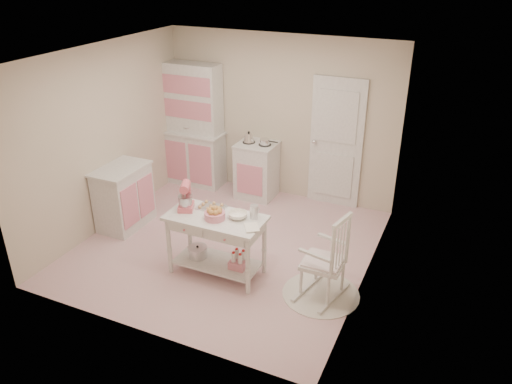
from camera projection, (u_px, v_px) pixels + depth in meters
room_shell at (224, 133)px, 6.19m from camera, size 3.84×3.84×2.62m
door at (336, 143)px, 7.65m from camera, size 0.82×0.05×2.04m
hutch at (193, 126)px, 8.36m from camera, size 1.06×0.50×2.08m
stove at (257, 170)px, 8.13m from camera, size 0.62×0.57×0.92m
base_cabinet at (124, 197)px, 7.24m from camera, size 0.54×0.84×0.92m
lace_rug at (321, 294)px, 5.93m from camera, size 0.92×0.92×0.01m
rocking_chair at (323, 255)px, 5.69m from camera, size 0.63×0.81×1.10m
work_table at (217, 245)px, 6.17m from camera, size 1.20×0.60×0.80m
stand_mixer at (186, 197)px, 6.10m from camera, size 0.29×0.34×0.34m
cookie_tray at (212, 207)px, 6.20m from camera, size 0.34×0.24×0.02m
bread_basket at (215, 215)px, 5.93m from camera, size 0.25×0.25×0.09m
mixing_bowl at (238, 215)px, 5.95m from camera, size 0.23×0.23×0.07m
metal_pitcher at (254, 212)px, 5.93m from camera, size 0.10×0.10×0.17m
recipe_book at (245, 228)px, 5.73m from camera, size 0.25×0.26×0.02m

